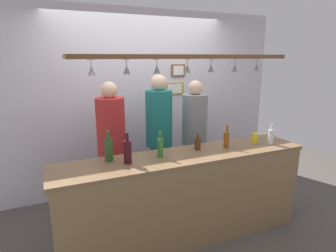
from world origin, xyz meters
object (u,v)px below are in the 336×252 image
object	(u,v)px
person_right_grey_shirt	(194,129)
bottle_beer_amber_tall	(226,139)
person_left_red_shirt	(111,137)
bottle_soda_clear	(271,136)
bottle_wine_dark_red	(128,151)
picture_frame_lower_pair	(174,89)
drink_can	(254,138)
bottle_beer_green_import	(160,147)
bottle_champagne_green	(109,149)
picture_frame_upper_small	(178,70)
person_middle_teal_shirt	(159,129)
bottle_beer_brown_stubby	(198,143)

from	to	relation	value
person_right_grey_shirt	bottle_beer_amber_tall	bearing A→B (deg)	-91.26
person_left_red_shirt	bottle_soda_clear	xyz separation A→B (m)	(1.66, -0.87, 0.05)
bottle_wine_dark_red	picture_frame_lower_pair	size ratio (longest dim) A/B	1.00
bottle_soda_clear	picture_frame_lower_pair	xyz separation A→B (m)	(-0.54, 1.48, 0.42)
picture_frame_lower_pair	drink_can	bearing A→B (deg)	-74.16
person_left_red_shirt	drink_can	size ratio (longest dim) A/B	13.68
bottle_wine_dark_red	drink_can	distance (m)	1.53
bottle_beer_green_import	bottle_champagne_green	bearing A→B (deg)	168.32
bottle_wine_dark_red	bottle_beer_green_import	xyz separation A→B (m)	(0.35, 0.03, -0.01)
drink_can	bottle_champagne_green	bearing A→B (deg)	176.13
person_left_red_shirt	person_right_grey_shirt	xyz separation A→B (m)	(1.13, -0.00, -0.01)
person_left_red_shirt	picture_frame_lower_pair	xyz separation A→B (m)	(1.12, 0.61, 0.47)
bottle_soda_clear	bottle_beer_green_import	size ratio (longest dim) A/B	0.88
bottle_champagne_green	drink_can	bearing A→B (deg)	-3.87
bottle_wine_dark_red	bottle_soda_clear	size ratio (longest dim) A/B	1.30
bottle_champagne_green	picture_frame_upper_small	world-z (taller)	picture_frame_upper_small
bottle_beer_amber_tall	picture_frame_lower_pair	size ratio (longest dim) A/B	0.87
person_left_red_shirt	picture_frame_lower_pair	size ratio (longest dim) A/B	5.56
bottle_champagne_green	drink_can	distance (m)	1.68
bottle_soda_clear	bottle_beer_amber_tall	bearing A→B (deg)	168.99
bottle_beer_amber_tall	picture_frame_lower_pair	bearing A→B (deg)	90.03
person_left_red_shirt	bottle_champagne_green	world-z (taller)	person_left_red_shirt
drink_can	picture_frame_lower_pair	world-z (taller)	picture_frame_lower_pair
person_left_red_shirt	bottle_soda_clear	size ratio (longest dim) A/B	7.26
person_middle_teal_shirt	person_right_grey_shirt	world-z (taller)	person_middle_teal_shirt
bottle_soda_clear	drink_can	bearing A→B (deg)	146.31
person_middle_teal_shirt	bottle_soda_clear	size ratio (longest dim) A/B	7.54
bottle_beer_green_import	drink_can	world-z (taller)	bottle_beer_green_import
bottle_champagne_green	bottle_beer_brown_stubby	world-z (taller)	bottle_champagne_green
drink_can	picture_frame_upper_small	world-z (taller)	picture_frame_upper_small
bottle_beer_green_import	drink_can	bearing A→B (deg)	-0.54
bottle_champagne_green	drink_can	xyz separation A→B (m)	(1.67, -0.11, -0.06)
bottle_beer_brown_stubby	bottle_wine_dark_red	bearing A→B (deg)	-173.99
person_middle_teal_shirt	picture_frame_lower_pair	xyz separation A→B (m)	(0.50, 0.61, 0.43)
picture_frame_lower_pair	person_right_grey_shirt	bearing A→B (deg)	-88.38
person_middle_teal_shirt	bottle_wine_dark_red	xyz separation A→B (m)	(-0.64, -0.79, 0.03)
person_middle_teal_shirt	bottle_champagne_green	distance (m)	1.02
bottle_wine_dark_red	bottle_soda_clear	distance (m)	1.68
person_right_grey_shirt	bottle_beer_brown_stubby	distance (m)	0.79
person_middle_teal_shirt	bottle_beer_amber_tall	xyz separation A→B (m)	(0.50, -0.76, 0.01)
person_middle_teal_shirt	person_right_grey_shirt	size ratio (longest dim) A/B	1.05
bottle_beer_brown_stubby	bottle_beer_amber_tall	xyz separation A→B (m)	(0.33, -0.06, 0.03)
person_left_red_shirt	bottle_soda_clear	world-z (taller)	person_left_red_shirt
picture_frame_upper_small	bottle_beer_green_import	bearing A→B (deg)	-121.83
bottle_beer_amber_tall	bottle_soda_clear	bearing A→B (deg)	-11.01
bottle_beer_green_import	picture_frame_upper_small	distance (m)	1.75
bottle_wine_dark_red	bottle_beer_amber_tall	world-z (taller)	bottle_wine_dark_red
person_right_grey_shirt	bottle_wine_dark_red	size ratio (longest dim) A/B	5.49
bottle_beer_brown_stubby	picture_frame_upper_small	distance (m)	1.55
bottle_soda_clear	drink_can	distance (m)	0.18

